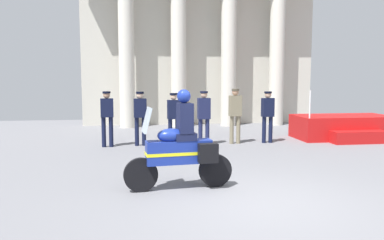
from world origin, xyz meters
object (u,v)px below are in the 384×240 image
officer_in_row_2 (174,115)px  motorcycle_with_rider (182,148)px  reviewing_stand (343,128)px  officer_in_row_5 (268,113)px  officer_in_row_1 (140,114)px  officer_in_row_0 (107,114)px  officer_in_row_4 (235,111)px  officer_in_row_3 (204,113)px

officer_in_row_2 → motorcycle_with_rider: 4.77m
reviewing_stand → motorcycle_with_rider: 8.24m
officer_in_row_5 → officer_in_row_1: bearing=-6.2°
officer_in_row_0 → officer_in_row_4: size_ratio=0.97×
reviewing_stand → officer_in_row_1: bearing=-176.7°
motorcycle_with_rider → reviewing_stand: bearing=-145.8°
officer_in_row_5 → officer_in_row_2: bearing=-3.1°
officer_in_row_5 → reviewing_stand: bearing=-176.6°
officer_in_row_2 → motorcycle_with_rider: (-0.30, -4.75, -0.17)m
officer_in_row_3 → officer_in_row_4: bearing=-178.9°
officer_in_row_3 → officer_in_row_5: (2.11, 0.13, -0.01)m
officer_in_row_4 → officer_in_row_2: bearing=-2.2°
officer_in_row_4 → officer_in_row_5: 1.08m
officer_in_row_1 → officer_in_row_2: bearing=164.9°
reviewing_stand → officer_in_row_1: 7.03m
officer_in_row_1 → officer_in_row_3: size_ratio=0.99×
reviewing_stand → motorcycle_with_rider: bearing=-139.6°
officer_in_row_5 → officer_in_row_4: bearing=-4.9°
officer_in_row_2 → officer_in_row_3: bearing=174.2°
reviewing_stand → officer_in_row_5: reviewing_stand is taller
officer_in_row_0 → motorcycle_with_rider: motorcycle_with_rider is taller
officer_in_row_2 → reviewing_stand: bearing=-179.9°
reviewing_stand → officer_in_row_5: (-2.90, -0.45, 0.60)m
officer_in_row_0 → officer_in_row_5: officer_in_row_0 is taller
officer_in_row_4 → officer_in_row_0: bearing=-4.9°
officer_in_row_2 → officer_in_row_5: (3.06, 0.12, 0.02)m
reviewing_stand → officer_in_row_2: size_ratio=2.00×
officer_in_row_0 → reviewing_stand: bearing=178.1°
reviewing_stand → officer_in_row_0: size_ratio=1.93×
reviewing_stand → officer_in_row_0: 8.03m
officer_in_row_2 → officer_in_row_4: bearing=177.8°
officer_in_row_3 → officer_in_row_4: 1.04m
officer_in_row_1 → motorcycle_with_rider: 4.98m
officer_in_row_0 → motorcycle_with_rider: (1.73, -4.83, -0.21)m
officer_in_row_3 → officer_in_row_4: (1.03, 0.12, 0.04)m
officer_in_row_1 → reviewing_stand: bearing=177.8°
officer_in_row_5 → officer_in_row_3: bearing=-1.9°
officer_in_row_3 → motorcycle_with_rider: (-1.25, -4.75, -0.20)m
officer_in_row_2 → motorcycle_with_rider: motorcycle_with_rider is taller
officer_in_row_2 → officer_in_row_4: size_ratio=0.93×
officer_in_row_2 → officer_in_row_5: bearing=176.9°
officer_in_row_3 → motorcycle_with_rider: motorcycle_with_rider is taller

